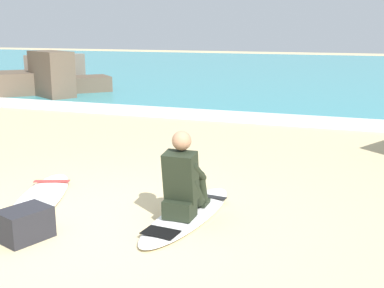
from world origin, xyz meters
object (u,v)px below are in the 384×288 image
object	(u,v)px
surfer_seated	(183,182)
beach_bag	(25,224)
surfboard_spare_near	(40,198)
surfboard_main	(188,214)

from	to	relation	value
surfer_seated	beach_bag	xyz separation A→B (m)	(-1.32, -1.01, -0.28)
beach_bag	surfboard_spare_near	bearing A→B (deg)	119.75
surfboard_spare_near	beach_bag	bearing A→B (deg)	-60.25
surfboard_spare_near	beach_bag	distance (m)	1.14
surfer_seated	surfboard_spare_near	xyz separation A→B (m)	(-1.88, -0.03, -0.40)
surfer_seated	surfboard_main	bearing A→B (deg)	77.79
surfboard_main	surfer_seated	xyz separation A→B (m)	(-0.02, -0.09, 0.40)
surfer_seated	surfboard_spare_near	size ratio (longest dim) A/B	0.45
surfboard_main	beach_bag	distance (m)	1.74
surfboard_main	surfboard_spare_near	size ratio (longest dim) A/B	0.98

